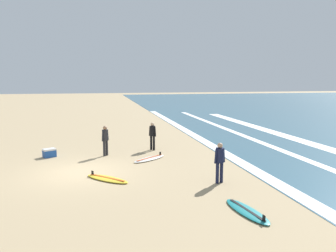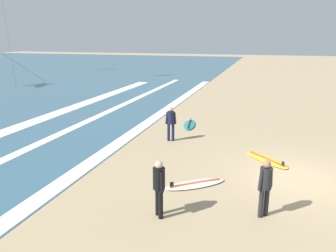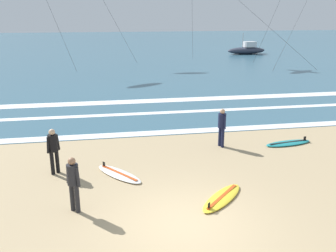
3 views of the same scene
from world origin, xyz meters
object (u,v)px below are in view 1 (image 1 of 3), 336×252
Objects in this scene: surfer_left_far at (152,134)px; surfboard_right_spare at (247,211)px; cooler_box at (49,153)px; surfboard_left_pile at (107,179)px; surfboard_near_water at (150,159)px; surfer_left_near at (105,138)px; surfer_background_far at (220,159)px.

surfboard_right_spare is at bearing 8.26° from surfer_left_far.
cooler_box is at bearing -84.99° from surfer_left_far.
surfboard_left_pile is 5.38m from cooler_box.
surfboard_right_spare is at bearing 38.12° from cooler_box.
surfboard_near_water is 2.71× the size of cooler_box.
surfer_left_near is 4.32m from surfboard_left_pile.
surfer_background_far reaches higher than cooler_box.
surfboard_near_water is at bearing -13.70° from surfer_left_far.
surfer_left_far is at bearing 166.30° from surfboard_near_water.
surfer_left_near is at bearing -72.52° from surfer_left_far.
surfer_background_far is at bearing 175.61° from surfboard_right_spare.
surfboard_right_spare is at bearing -4.39° from surfer_background_far.
surfer_left_far is 1.00× the size of surfer_left_near.
surfboard_near_water is 5.29m from cooler_box.
surfer_left_near is 0.74× the size of surfboard_right_spare.
surfboard_left_pile is at bearing -28.23° from surfer_left_far.
surfer_left_far is 5.82m from surfboard_left_pile.
surfer_left_near is 2.67m from surfboard_near_water.
cooler_box is at bearing -108.15° from surfboard_near_water.
surfboard_near_water is (-4.27, -2.09, -0.91)m from surfer_background_far.
surfer_background_far reaches higher than surfboard_right_spare.
surfboard_near_water is at bearing 143.12° from surfboard_left_pile.
cooler_box is at bearing -129.74° from surfer_background_far.
surfer_left_near is 0.83× the size of surfboard_left_pile.
surfboard_near_water is 3.66m from surfboard_left_pile.
surfer_left_far reaches higher than surfboard_right_spare.
surfer_left_near is (0.84, -2.67, 0.00)m from surfer_left_far.
surfer_left_near is at bearing -154.55° from surfboard_right_spare.
surfer_left_far is 5.62m from cooler_box.
surfer_background_far is at bearing 37.28° from surfer_left_near.
surfer_left_far is at bearing 151.77° from surfboard_left_pile.
surfboard_near_water is (2.13, -0.52, -0.91)m from surfer_left_far.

